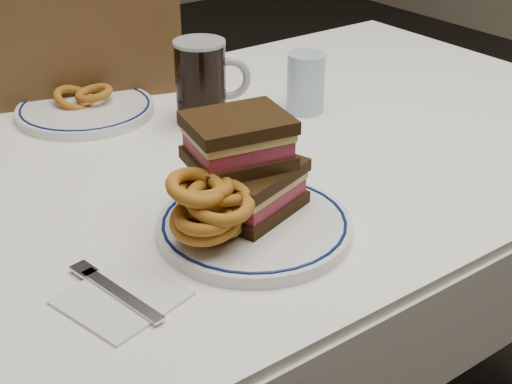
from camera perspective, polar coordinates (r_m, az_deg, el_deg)
dining_table at (r=1.24m, az=2.00°, el=0.12°), size 1.27×0.87×0.75m
chair_far at (r=1.58m, az=-14.56°, el=1.08°), size 0.56×0.56×0.98m
main_plate at (r=0.92m, az=-0.13°, el=-2.70°), size 0.25×0.25×0.02m
reuben_sandwich at (r=0.91m, az=-0.87°, el=2.21°), size 0.16×0.14×0.13m
onion_rings_main at (r=0.86m, az=-3.75°, el=-1.35°), size 0.12×0.11×0.11m
ketchup_ramekin at (r=0.94m, az=-4.61°, el=-0.01°), size 0.06×0.06×0.04m
beer_mug at (r=1.22m, az=-4.30°, el=8.78°), size 0.13×0.09×0.15m
water_glass at (r=1.28m, az=4.00°, el=8.70°), size 0.07×0.07×0.11m
far_plate at (r=1.31m, az=-13.48°, el=6.47°), size 0.24×0.24×0.02m
onion_rings_far at (r=1.32m, az=-13.65°, el=7.44°), size 0.11×0.09×0.06m
napkin_fork at (r=0.82m, az=-10.81°, el=-8.19°), size 0.14×0.16×0.01m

